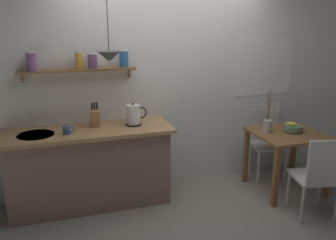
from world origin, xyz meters
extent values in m
plane|color=gray|center=(0.00, 0.00, 0.00)|extent=(14.00, 14.00, 0.00)
cube|color=white|center=(0.20, 0.65, 1.35)|extent=(6.80, 0.10, 2.70)
cube|color=white|center=(1.33, 0.59, 1.45)|extent=(0.83, 0.01, 0.74)
cube|color=silver|center=(1.33, 0.60, 1.45)|extent=(0.77, 0.01, 0.68)
cube|color=gray|center=(-1.00, 0.32, 0.43)|extent=(1.74, 0.52, 0.87)
cube|color=tan|center=(-1.00, 0.30, 0.89)|extent=(1.83, 0.63, 0.04)
cylinder|color=#B7BABF|center=(-1.53, 0.28, 0.90)|extent=(0.38, 0.38, 0.01)
cube|color=brown|center=(-1.05, 0.49, 1.53)|extent=(1.25, 0.18, 0.02)
cube|color=#99754C|center=(-1.62, 0.57, 1.47)|extent=(0.02, 0.06, 0.12)
cube|color=#99754C|center=(-0.47, 0.57, 1.47)|extent=(0.02, 0.06, 0.12)
cylinder|color=#7F5689|center=(-1.51, 0.49, 1.63)|extent=(0.10, 0.10, 0.19)
cylinder|color=silver|center=(-1.51, 0.49, 1.73)|extent=(0.11, 0.11, 0.01)
cylinder|color=gold|center=(-1.03, 0.49, 1.63)|extent=(0.07, 0.07, 0.17)
cylinder|color=silver|center=(-1.03, 0.49, 1.72)|extent=(0.08, 0.08, 0.01)
cylinder|color=#7F5689|center=(-0.89, 0.49, 1.62)|extent=(0.10, 0.10, 0.15)
cylinder|color=silver|center=(-0.89, 0.49, 1.70)|extent=(0.11, 0.11, 0.01)
cylinder|color=#3366A3|center=(-0.54, 0.49, 1.63)|extent=(0.10, 0.10, 0.18)
cylinder|color=silver|center=(-0.54, 0.49, 1.72)|extent=(0.11, 0.11, 0.01)
cube|color=brown|center=(1.33, -0.03, 0.73)|extent=(0.81, 0.77, 0.03)
cube|color=brown|center=(0.97, -0.36, 0.36)|extent=(0.06, 0.06, 0.72)
cube|color=brown|center=(1.68, -0.36, 0.36)|extent=(0.06, 0.06, 0.72)
cube|color=brown|center=(0.97, 0.31, 0.36)|extent=(0.06, 0.06, 0.72)
cube|color=brown|center=(1.68, 0.31, 0.36)|extent=(0.06, 0.06, 0.72)
cube|color=silver|center=(1.26, -0.62, 0.44)|extent=(0.51, 0.51, 0.03)
cube|color=silver|center=(1.22, -0.82, 0.69)|extent=(0.38, 0.11, 0.47)
cylinder|color=silver|center=(1.48, -0.48, 0.21)|extent=(0.03, 0.03, 0.42)
cylinder|color=silver|center=(1.12, -0.40, 0.21)|extent=(0.03, 0.03, 0.42)
cylinder|color=silver|center=(1.04, -0.76, 0.21)|extent=(0.03, 0.03, 0.42)
cube|color=silver|center=(1.31, 0.34, 0.45)|extent=(0.50, 0.48, 0.03)
cube|color=silver|center=(1.35, 0.52, 0.72)|extent=(0.37, 0.10, 0.50)
cylinder|color=silver|center=(1.10, 0.21, 0.22)|extent=(0.03, 0.03, 0.44)
cylinder|color=silver|center=(1.45, 0.13, 0.22)|extent=(0.03, 0.03, 0.44)
cylinder|color=silver|center=(1.17, 0.55, 0.22)|extent=(0.03, 0.03, 0.44)
cylinder|color=silver|center=(1.53, 0.47, 0.22)|extent=(0.03, 0.03, 0.44)
cylinder|color=slate|center=(1.39, -0.02, 0.75)|extent=(0.10, 0.10, 0.01)
cylinder|color=slate|center=(1.39, -0.02, 0.80)|extent=(0.22, 0.22, 0.07)
ellipsoid|color=yellow|center=(1.37, -0.02, 0.85)|extent=(0.13, 0.13, 0.04)
cylinder|color=#B7B2A8|center=(1.09, 0.06, 0.82)|extent=(0.10, 0.10, 0.15)
cylinder|color=brown|center=(1.08, 0.06, 1.07)|extent=(0.07, 0.04, 0.33)
cylinder|color=brown|center=(1.09, 0.06, 1.09)|extent=(0.02, 0.01, 0.37)
cylinder|color=brown|center=(1.10, 0.06, 1.03)|extent=(0.07, 0.01, 0.26)
cylinder|color=black|center=(-0.49, 0.31, 0.92)|extent=(0.18, 0.18, 0.02)
cylinder|color=white|center=(-0.49, 0.31, 1.03)|extent=(0.16, 0.16, 0.22)
sphere|color=black|center=(-0.49, 0.31, 1.15)|extent=(0.02, 0.02, 0.02)
cone|color=white|center=(-0.58, 0.31, 1.08)|extent=(0.04, 0.04, 0.04)
torus|color=black|center=(-0.40, 0.31, 1.04)|extent=(0.14, 0.02, 0.14)
cube|color=tan|center=(-0.91, 0.38, 1.01)|extent=(0.09, 0.15, 0.21)
cylinder|color=black|center=(-0.93, 0.35, 1.15)|extent=(0.02, 0.03, 0.08)
cylinder|color=black|center=(-0.91, 0.35, 1.15)|extent=(0.02, 0.03, 0.08)
cylinder|color=black|center=(-0.88, 0.35, 1.15)|extent=(0.02, 0.03, 0.08)
cylinder|color=#3D5B89|center=(-1.22, 0.21, 0.95)|extent=(0.08, 0.08, 0.09)
torus|color=#3D5B89|center=(-1.17, 0.21, 0.95)|extent=(0.06, 0.01, 0.06)
cylinder|color=black|center=(-0.74, 0.25, 2.02)|extent=(0.01, 0.01, 0.54)
cone|color=#4C5156|center=(-0.74, 0.25, 1.69)|extent=(0.25, 0.25, 0.11)
sphere|color=white|center=(-0.74, 0.25, 1.65)|extent=(0.04, 0.04, 0.04)
camera|label=1|loc=(-1.31, -3.57, 2.11)|focal=39.17mm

